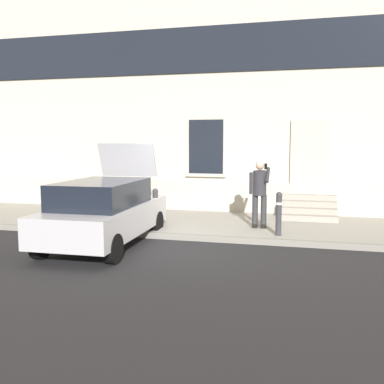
{
  "coord_description": "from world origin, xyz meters",
  "views": [
    {
      "loc": [
        2.79,
        -9.23,
        2.41
      ],
      "look_at": [
        0.01,
        1.6,
        1.1
      ],
      "focal_mm": 41.54,
      "sensor_mm": 36.0,
      "label": 1
    }
  ],
  "objects_px": {
    "planter_terracotta": "(69,193)",
    "planter_charcoal": "(133,196)",
    "hatchback_car_silver": "(104,211)",
    "bollard_far_left": "(155,207)",
    "person_on_phone": "(260,189)",
    "bollard_near_person": "(279,212)"
  },
  "relations": [
    {
      "from": "planter_terracotta",
      "to": "planter_charcoal",
      "type": "relative_size",
      "value": 1.0
    },
    {
      "from": "bollard_far_left",
      "to": "planter_charcoal",
      "type": "xyz_separation_m",
      "value": [
        -1.73,
        2.74,
        -0.11
      ]
    },
    {
      "from": "person_on_phone",
      "to": "planter_terracotta",
      "type": "relative_size",
      "value": 2.04
    },
    {
      "from": "hatchback_car_silver",
      "to": "planter_charcoal",
      "type": "height_order",
      "value": "hatchback_car_silver"
    },
    {
      "from": "bollard_near_person",
      "to": "hatchback_car_silver",
      "type": "bearing_deg",
      "value": -160.15
    },
    {
      "from": "hatchback_car_silver",
      "to": "planter_terracotta",
      "type": "xyz_separation_m",
      "value": [
        -3.36,
        4.28,
        -0.19
      ]
    },
    {
      "from": "hatchback_car_silver",
      "to": "bollard_far_left",
      "type": "xyz_separation_m",
      "value": [
        0.75,
        1.39,
        -0.09
      ]
    },
    {
      "from": "person_on_phone",
      "to": "planter_terracotta",
      "type": "height_order",
      "value": "person_on_phone"
    },
    {
      "from": "hatchback_car_silver",
      "to": "bollard_far_left",
      "type": "distance_m",
      "value": 1.58
    },
    {
      "from": "bollard_near_person",
      "to": "planter_charcoal",
      "type": "distance_m",
      "value": 5.54
    },
    {
      "from": "planter_terracotta",
      "to": "planter_charcoal",
      "type": "height_order",
      "value": "same"
    },
    {
      "from": "hatchback_car_silver",
      "to": "person_on_phone",
      "type": "distance_m",
      "value": 3.97
    },
    {
      "from": "planter_charcoal",
      "to": "bollard_far_left",
      "type": "bearing_deg",
      "value": -57.76
    },
    {
      "from": "bollard_near_person",
      "to": "planter_charcoal",
      "type": "height_order",
      "value": "bollard_near_person"
    },
    {
      "from": "bollard_near_person",
      "to": "person_on_phone",
      "type": "bearing_deg",
      "value": 124.09
    },
    {
      "from": "hatchback_car_silver",
      "to": "person_on_phone",
      "type": "xyz_separation_m",
      "value": [
        3.3,
        2.18,
        0.35
      ]
    },
    {
      "from": "planter_terracotta",
      "to": "person_on_phone",
      "type": "bearing_deg",
      "value": -17.47
    },
    {
      "from": "bollard_far_left",
      "to": "planter_terracotta",
      "type": "bearing_deg",
      "value": 144.86
    },
    {
      "from": "bollard_near_person",
      "to": "person_on_phone",
      "type": "height_order",
      "value": "person_on_phone"
    },
    {
      "from": "bollard_near_person",
      "to": "planter_terracotta",
      "type": "distance_m",
      "value": 7.76
    },
    {
      "from": "person_on_phone",
      "to": "planter_charcoal",
      "type": "height_order",
      "value": "person_on_phone"
    },
    {
      "from": "hatchback_car_silver",
      "to": "bollard_near_person",
      "type": "height_order",
      "value": "hatchback_car_silver"
    }
  ]
}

